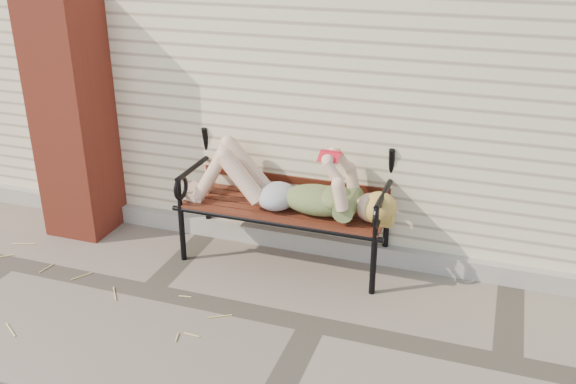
% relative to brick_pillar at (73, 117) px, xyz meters
% --- Properties ---
extents(ground, '(80.00, 80.00, 0.00)m').
position_rel_brick_pillar_xyz_m(ground, '(2.30, -0.75, -1.00)').
color(ground, '#796E5D').
rests_on(ground, ground).
extents(house_wall, '(8.00, 4.00, 3.00)m').
position_rel_brick_pillar_xyz_m(house_wall, '(2.30, 2.25, 0.50)').
color(house_wall, beige).
rests_on(house_wall, ground).
extents(foundation_strip, '(8.00, 0.10, 0.15)m').
position_rel_brick_pillar_xyz_m(foundation_strip, '(2.30, 0.22, -0.93)').
color(foundation_strip, '#A9A399').
rests_on(foundation_strip, ground).
extents(brick_pillar, '(0.50, 0.50, 2.00)m').
position_rel_brick_pillar_xyz_m(brick_pillar, '(0.00, 0.00, 0.00)').
color(brick_pillar, '#993522').
rests_on(brick_pillar, ground).
extents(garden_bench, '(1.73, 0.69, 1.12)m').
position_rel_brick_pillar_xyz_m(garden_bench, '(1.83, 0.10, -0.37)').
color(garden_bench, black).
rests_on(garden_bench, ground).
extents(reading_woman, '(1.63, 0.37, 0.51)m').
position_rel_brick_pillar_xyz_m(reading_woman, '(1.84, -0.04, -0.33)').
color(reading_woman, '#0A334B').
rests_on(reading_woman, ground).
extents(straw_scatter, '(2.84, 1.61, 0.01)m').
position_rel_brick_pillar_xyz_m(straw_scatter, '(0.35, -1.12, -0.99)').
color(straw_scatter, '#E8D071').
rests_on(straw_scatter, ground).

